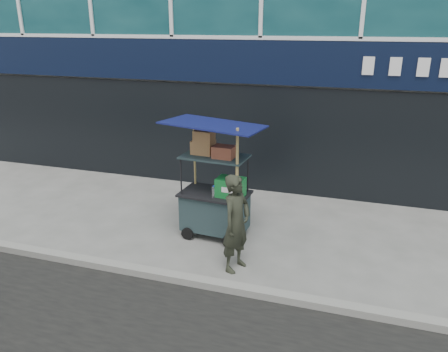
% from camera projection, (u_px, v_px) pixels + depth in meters
% --- Properties ---
extents(ground, '(80.00, 80.00, 0.00)m').
position_uv_depth(ground, '(198.00, 277.00, 6.73)').
color(ground, '#5F605B').
rests_on(ground, ground).
extents(curb, '(80.00, 0.18, 0.12)m').
position_uv_depth(curb, '(193.00, 281.00, 6.53)').
color(curb, gray).
rests_on(curb, ground).
extents(vendor_cart, '(1.68, 1.25, 2.17)m').
position_uv_depth(vendor_cart, '(216.00, 197.00, 7.79)').
color(vendor_cart, '#1C2A30').
rests_on(vendor_cart, ground).
extents(vendor_man, '(0.54, 0.66, 1.57)m').
position_uv_depth(vendor_man, '(236.00, 223.00, 6.72)').
color(vendor_man, '#26291E').
rests_on(vendor_man, ground).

